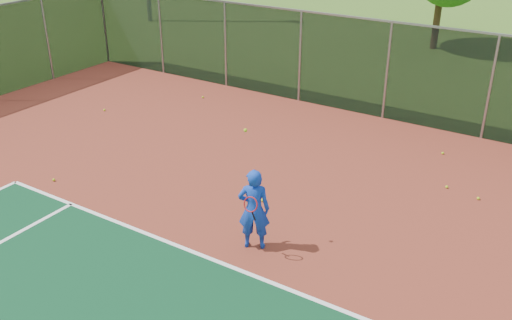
{
  "coord_description": "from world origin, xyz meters",
  "views": [
    {
      "loc": [
        2.63,
        -4.26,
        6.57
      ],
      "look_at": [
        -3.27,
        5.0,
        1.3
      ],
      "focal_mm": 40.0,
      "sensor_mm": 36.0,
      "label": 1
    }
  ],
  "objects": [
    {
      "name": "fence_back",
      "position": [
        0.0,
        12.0,
        1.56
      ],
      "size": [
        30.0,
        0.06,
        3.03
      ],
      "color": "black",
      "rests_on": "court_apron"
    },
    {
      "name": "tennis_player",
      "position": [
        -2.57,
        3.84,
        0.88
      ],
      "size": [
        0.75,
        0.74,
        2.48
      ],
      "color": "#1239B0",
      "rests_on": "court_apron"
    },
    {
      "name": "practice_ball_2",
      "position": [
        -3.38,
        5.46,
        0.06
      ],
      "size": [
        0.07,
        0.07,
        0.07
      ],
      "primitive_type": "sphere",
      "color": "#A7C617",
      "rests_on": "court_apron"
    },
    {
      "name": "practice_ball_3",
      "position": [
        -10.82,
        7.72,
        0.06
      ],
      "size": [
        0.07,
        0.07,
        0.07
      ],
      "primitive_type": "sphere",
      "color": "#A7C617",
      "rests_on": "court_apron"
    },
    {
      "name": "practice_ball_4",
      "position": [
        -8.26,
        3.56,
        0.06
      ],
      "size": [
        0.07,
        0.07,
        0.07
      ],
      "primitive_type": "sphere",
      "color": "#A7C617",
      "rests_on": "court_apron"
    },
    {
      "name": "practice_ball_5",
      "position": [
        -0.62,
        10.28,
        0.06
      ],
      "size": [
        0.07,
        0.07,
        0.07
      ],
      "primitive_type": "sphere",
      "color": "#A7C617",
      "rests_on": "court_apron"
    },
    {
      "name": "practice_ball_6",
      "position": [
        -8.88,
        10.42,
        0.06
      ],
      "size": [
        0.07,
        0.07,
        0.07
      ],
      "primitive_type": "sphere",
      "color": "#A7C617",
      "rests_on": "court_apron"
    },
    {
      "name": "practice_ball_7",
      "position": [
        0.02,
        8.39,
        0.06
      ],
      "size": [
        0.07,
        0.07,
        0.07
      ],
      "primitive_type": "sphere",
      "color": "#A7C617",
      "rests_on": "court_apron"
    },
    {
      "name": "practice_ball_8",
      "position": [
        0.8,
        8.22,
        0.06
      ],
      "size": [
        0.07,
        0.07,
        0.07
      ],
      "primitive_type": "sphere",
      "color": "#A7C617",
      "rests_on": "court_apron"
    }
  ]
}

